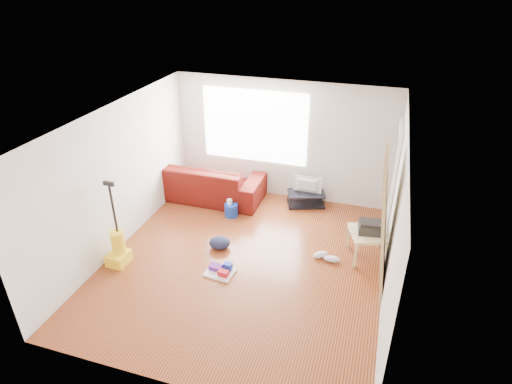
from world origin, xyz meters
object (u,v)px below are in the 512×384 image
(tv_stand, at_px, (306,199))
(sofa, at_px, (203,195))
(side_table, at_px, (369,236))
(vacuum, at_px, (118,249))
(backpack, at_px, (220,248))
(bucket, at_px, (231,216))
(cleaning_tray, at_px, (221,271))

(tv_stand, bearing_deg, sofa, 168.03)
(side_table, xyz_separation_m, vacuum, (-3.95, -1.40, -0.14))
(side_table, height_order, backpack, side_table)
(tv_stand, relative_size, bucket, 3.20)
(sofa, height_order, vacuum, vacuum)
(side_table, xyz_separation_m, backpack, (-2.50, -0.51, -0.42))
(tv_stand, distance_m, backpack, 2.27)
(side_table, height_order, vacuum, vacuum)
(bucket, bearing_deg, tv_stand, 33.28)
(tv_stand, height_order, bucket, tv_stand)
(tv_stand, height_order, cleaning_tray, tv_stand)
(cleaning_tray, xyz_separation_m, vacuum, (-1.73, -0.23, 0.23))
(tv_stand, height_order, backpack, tv_stand)
(side_table, distance_m, vacuum, 4.19)
(bucket, bearing_deg, vacuum, -122.89)
(sofa, bearing_deg, cleaning_tray, 119.96)
(sofa, height_order, cleaning_tray, sofa)
(sofa, height_order, tv_stand, sofa)
(tv_stand, xyz_separation_m, bucket, (-1.33, -0.87, -0.15))
(bucket, bearing_deg, side_table, -11.91)
(side_table, bearing_deg, cleaning_tray, -152.35)
(side_table, xyz_separation_m, bucket, (-2.68, 0.57, -0.42))
(sofa, bearing_deg, tv_stand, -173.05)
(sofa, distance_m, vacuum, 2.61)
(sofa, xyz_separation_m, tv_stand, (2.22, 0.27, 0.15))
(side_table, height_order, cleaning_tray, side_table)
(sofa, relative_size, tv_stand, 3.10)
(cleaning_tray, relative_size, vacuum, 0.32)
(sofa, height_order, side_table, side_table)
(tv_stand, xyz_separation_m, cleaning_tray, (-0.87, -2.60, -0.10))
(sofa, distance_m, bucket, 1.07)
(bucket, bearing_deg, backpack, -80.48)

